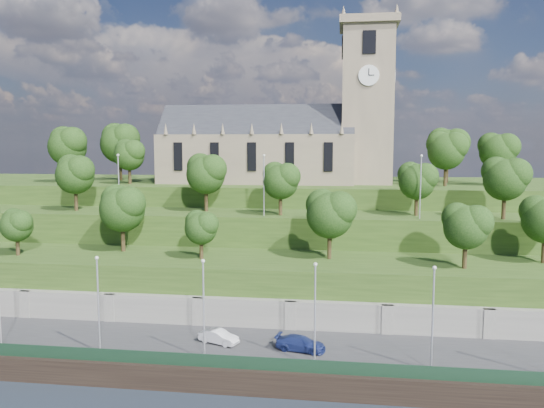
# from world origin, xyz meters

# --- Properties ---
(ground) EXTENTS (320.00, 320.00, 0.00)m
(ground) POSITION_xyz_m (0.00, 0.00, 0.00)
(ground) COLOR #1C232D
(ground) RESTS_ON ground
(promenade) EXTENTS (160.00, 12.00, 2.00)m
(promenade) POSITION_xyz_m (0.00, 6.00, 1.00)
(promenade) COLOR #2D2D30
(promenade) RESTS_ON ground
(quay_wall) EXTENTS (160.00, 0.50, 2.20)m
(quay_wall) POSITION_xyz_m (0.00, -0.05, 1.10)
(quay_wall) COLOR black
(quay_wall) RESTS_ON ground
(fence) EXTENTS (160.00, 0.10, 1.20)m
(fence) POSITION_xyz_m (0.00, 0.60, 2.60)
(fence) COLOR #163320
(fence) RESTS_ON promenade
(retaining_wall) EXTENTS (160.00, 2.10, 5.00)m
(retaining_wall) POSITION_xyz_m (0.00, 11.97, 2.50)
(retaining_wall) COLOR slate
(retaining_wall) RESTS_ON ground
(embankment_lower) EXTENTS (160.00, 12.00, 8.00)m
(embankment_lower) POSITION_xyz_m (0.00, 18.00, 4.00)
(embankment_lower) COLOR #274015
(embankment_lower) RESTS_ON ground
(embankment_upper) EXTENTS (160.00, 10.00, 12.00)m
(embankment_upper) POSITION_xyz_m (0.00, 29.00, 6.00)
(embankment_upper) COLOR #274015
(embankment_upper) RESTS_ON ground
(hilltop) EXTENTS (160.00, 32.00, 15.00)m
(hilltop) POSITION_xyz_m (0.00, 50.00, 7.50)
(hilltop) COLOR #274015
(hilltop) RESTS_ON ground
(church) EXTENTS (38.60, 12.35, 27.60)m
(church) POSITION_xyz_m (0.79, 45.98, 22.52)
(church) COLOR #72634F
(church) RESTS_ON hilltop
(trees_lower) EXTENTS (66.64, 9.20, 8.41)m
(trees_lower) POSITION_xyz_m (5.03, 18.59, 13.16)
(trees_lower) COLOR black
(trees_lower) RESTS_ON embankment_lower
(trees_upper) EXTENTS (63.65, 8.38, 8.19)m
(trees_upper) POSITION_xyz_m (1.76, 28.27, 17.27)
(trees_upper) COLOR black
(trees_upper) RESTS_ON embankment_upper
(trees_hilltop) EXTENTS (76.60, 15.54, 10.27)m
(trees_hilltop) POSITION_xyz_m (-3.53, 45.07, 21.22)
(trees_hilltop) COLOR black
(trees_hilltop) RESTS_ON hilltop
(lamp_posts_promenade) EXTENTS (60.36, 0.36, 9.20)m
(lamp_posts_promenade) POSITION_xyz_m (-2.00, 2.50, 7.23)
(lamp_posts_promenade) COLOR #B2B2B7
(lamp_posts_promenade) RESTS_ON promenade
(lamp_posts_upper) EXTENTS (40.36, 0.36, 8.13)m
(lamp_posts_upper) POSITION_xyz_m (0.00, 26.00, 16.68)
(lamp_posts_upper) COLOR #B2B2B7
(lamp_posts_upper) RESTS_ON embankment_upper
(car_middle) EXTENTS (4.28, 2.73, 1.33)m
(car_middle) POSITION_xyz_m (-1.56, 6.29, 2.67)
(car_middle) COLOR #B6B5BA
(car_middle) RESTS_ON promenade
(car_right) EXTENTS (5.03, 2.81, 1.38)m
(car_right) POSITION_xyz_m (6.54, 5.53, 2.69)
(car_right) COLOR navy
(car_right) RESTS_ON promenade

